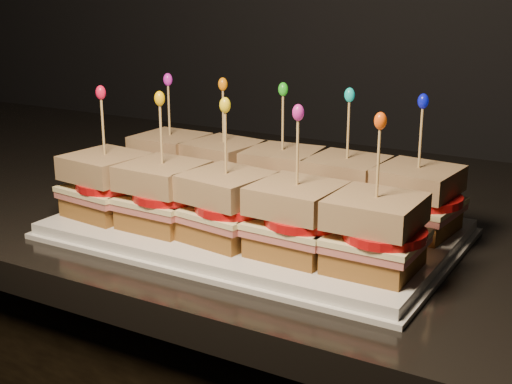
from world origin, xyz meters
The scene contains 73 objects.
granite_slab centered at (-0.15, 1.64, 0.85)m, with size 2.52×0.74×0.04m, color black.
platter centered at (0.11, 1.48, 0.88)m, with size 0.45×0.28×0.02m, color silver.
platter_rim centered at (0.11, 1.48, 0.87)m, with size 0.46×0.29×0.01m, color silver.
sandwich_0_bread_bot centered at (-0.06, 1.54, 0.90)m, with size 0.08×0.08×0.02m, color brown.
sandwich_0_ham centered at (-0.06, 1.54, 0.92)m, with size 0.09×0.09×0.01m, color #B5534F.
sandwich_0_cheese centered at (-0.06, 1.54, 0.92)m, with size 0.09×0.09×0.01m, color beige.
sandwich_0_tomato centered at (-0.05, 1.54, 0.93)m, with size 0.08×0.08×0.01m, color red.
sandwich_0_bread_top centered at (-0.06, 1.54, 0.95)m, with size 0.08×0.08×0.03m, color #51280A.
sandwich_0_pick centered at (-0.06, 1.54, 0.99)m, with size 0.00×0.00×0.09m, color tan.
sandwich_0_frill centered at (-0.06, 1.54, 1.04)m, with size 0.01×0.01×0.02m, color #CD1EB7.
sandwich_1_bread_bot centered at (0.03, 1.54, 0.90)m, with size 0.08×0.08×0.02m, color brown.
sandwich_1_ham centered at (0.03, 1.54, 0.92)m, with size 0.09×0.09×0.01m, color #B5534F.
sandwich_1_cheese centered at (0.03, 1.54, 0.92)m, with size 0.09×0.09×0.01m, color beige.
sandwich_1_tomato centered at (0.04, 1.54, 0.93)m, with size 0.08×0.08×0.01m, color red.
sandwich_1_bread_top centered at (0.03, 1.54, 0.95)m, with size 0.08×0.08×0.03m, color #51280A.
sandwich_1_pick centered at (0.03, 1.54, 0.99)m, with size 0.00×0.00×0.09m, color tan.
sandwich_1_frill centered at (0.03, 1.54, 1.04)m, with size 0.01×0.01×0.02m, color orange.
sandwich_2_bread_bot centered at (0.11, 1.54, 0.90)m, with size 0.08×0.08×0.02m, color brown.
sandwich_2_ham centered at (0.11, 1.54, 0.92)m, with size 0.09×0.09×0.01m, color #B5534F.
sandwich_2_cheese centered at (0.11, 1.54, 0.92)m, with size 0.09×0.09×0.01m, color beige.
sandwich_2_tomato centered at (0.12, 1.54, 0.93)m, with size 0.08×0.08×0.01m, color red.
sandwich_2_bread_top centered at (0.11, 1.54, 0.95)m, with size 0.08×0.08×0.03m, color #51280A.
sandwich_2_pick centered at (0.11, 1.54, 0.99)m, with size 0.00×0.00×0.09m, color tan.
sandwich_2_frill centered at (0.11, 1.54, 1.04)m, with size 0.01×0.01×0.02m, color green.
sandwich_3_bread_bot centered at (0.20, 1.54, 0.90)m, with size 0.08×0.08×0.02m, color brown.
sandwich_3_ham centered at (0.20, 1.54, 0.92)m, with size 0.09×0.09×0.01m, color #B5534F.
sandwich_3_cheese centered at (0.20, 1.54, 0.92)m, with size 0.09×0.09×0.01m, color beige.
sandwich_3_tomato centered at (0.21, 1.54, 0.93)m, with size 0.08×0.08×0.01m, color red.
sandwich_3_bread_top centered at (0.20, 1.54, 0.95)m, with size 0.08×0.08×0.03m, color #51280A.
sandwich_3_pick centered at (0.20, 1.54, 0.99)m, with size 0.00×0.00×0.09m, color tan.
sandwich_3_frill centered at (0.20, 1.54, 1.04)m, with size 0.01×0.01×0.02m, color #10C6B9.
sandwich_4_bread_bot centered at (0.29, 1.54, 0.90)m, with size 0.08×0.08×0.02m, color brown.
sandwich_4_ham centered at (0.29, 1.54, 0.92)m, with size 0.09×0.09×0.01m, color #B5534F.
sandwich_4_cheese centered at (0.29, 1.54, 0.92)m, with size 0.09×0.09×0.01m, color beige.
sandwich_4_tomato centered at (0.30, 1.54, 0.93)m, with size 0.08×0.08×0.01m, color red.
sandwich_4_bread_top centered at (0.29, 1.54, 0.95)m, with size 0.08×0.08×0.03m, color #51280A.
sandwich_4_pick centered at (0.29, 1.54, 0.99)m, with size 0.00×0.00×0.09m, color tan.
sandwich_4_frill centered at (0.29, 1.54, 1.04)m, with size 0.01×0.01×0.02m, color #0B10D6.
sandwich_5_bread_bot centered at (-0.06, 1.41, 0.90)m, with size 0.08×0.08×0.02m, color brown.
sandwich_5_ham centered at (-0.06, 1.41, 0.92)m, with size 0.09×0.09×0.01m, color #B5534F.
sandwich_5_cheese centered at (-0.06, 1.41, 0.92)m, with size 0.09×0.09×0.01m, color beige.
sandwich_5_tomato centered at (-0.05, 1.41, 0.93)m, with size 0.08×0.08×0.01m, color red.
sandwich_5_bread_top centered at (-0.06, 1.41, 0.95)m, with size 0.08×0.08×0.03m, color #51280A.
sandwich_5_pick centered at (-0.06, 1.41, 0.99)m, with size 0.00×0.00×0.09m, color tan.
sandwich_5_frill centered at (-0.06, 1.41, 1.04)m, with size 0.01×0.01×0.02m, color red.
sandwich_6_bread_bot centered at (0.03, 1.41, 0.90)m, with size 0.08×0.08×0.02m, color brown.
sandwich_6_ham centered at (0.03, 1.41, 0.92)m, with size 0.09×0.09×0.01m, color #B5534F.
sandwich_6_cheese centered at (0.03, 1.41, 0.92)m, with size 0.09×0.09×0.01m, color beige.
sandwich_6_tomato centered at (0.04, 1.41, 0.93)m, with size 0.08×0.08×0.01m, color red.
sandwich_6_bread_top centered at (0.03, 1.41, 0.95)m, with size 0.08×0.08×0.03m, color #51280A.
sandwich_6_pick centered at (0.03, 1.41, 0.99)m, with size 0.00×0.00×0.09m, color tan.
sandwich_6_frill centered at (0.03, 1.41, 1.04)m, with size 0.01×0.01×0.02m, color #FBB606.
sandwich_7_bread_bot centered at (0.11, 1.41, 0.90)m, with size 0.08×0.08×0.02m, color brown.
sandwich_7_ham centered at (0.11, 1.41, 0.92)m, with size 0.09×0.09×0.01m, color #B5534F.
sandwich_7_cheese centered at (0.11, 1.41, 0.92)m, with size 0.09×0.09×0.01m, color beige.
sandwich_7_tomato centered at (0.12, 1.41, 0.93)m, with size 0.08×0.08×0.01m, color red.
sandwich_7_bread_top centered at (0.11, 1.41, 0.95)m, with size 0.08×0.08×0.03m, color #51280A.
sandwich_7_pick centered at (0.11, 1.41, 0.99)m, with size 0.00×0.00×0.09m, color tan.
sandwich_7_frill centered at (0.11, 1.41, 1.04)m, with size 0.01×0.01×0.02m, color yellow.
sandwich_8_bread_bot centered at (0.20, 1.41, 0.90)m, with size 0.08×0.08×0.02m, color brown.
sandwich_8_ham centered at (0.20, 1.41, 0.92)m, with size 0.09×0.09×0.01m, color #B5534F.
sandwich_8_cheese centered at (0.20, 1.41, 0.92)m, with size 0.09×0.09×0.01m, color beige.
sandwich_8_tomato centered at (0.21, 1.41, 0.93)m, with size 0.08×0.08×0.01m, color red.
sandwich_8_bread_top centered at (0.20, 1.41, 0.95)m, with size 0.08×0.08×0.03m, color #51280A.
sandwich_8_pick centered at (0.20, 1.41, 0.99)m, with size 0.00×0.00×0.09m, color tan.
sandwich_8_frill centered at (0.20, 1.41, 1.04)m, with size 0.01×0.01×0.02m, color #C42293.
sandwich_9_bread_bot centered at (0.29, 1.41, 0.90)m, with size 0.08×0.08×0.02m, color brown.
sandwich_9_ham centered at (0.29, 1.41, 0.92)m, with size 0.09×0.09×0.01m, color #B5534F.
sandwich_9_cheese centered at (0.29, 1.41, 0.92)m, with size 0.09×0.09×0.01m, color beige.
sandwich_9_tomato centered at (0.30, 1.41, 0.93)m, with size 0.08×0.08×0.01m, color red.
sandwich_9_bread_top centered at (0.29, 1.41, 0.95)m, with size 0.08×0.08×0.03m, color #51280A.
sandwich_9_pick centered at (0.29, 1.41, 0.99)m, with size 0.00×0.00×0.09m, color tan.
sandwich_9_frill centered at (0.29, 1.41, 1.04)m, with size 0.01×0.01×0.02m, color #F84F0B.
Camera 1 is at (0.52, 0.79, 1.17)m, focal length 50.00 mm.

